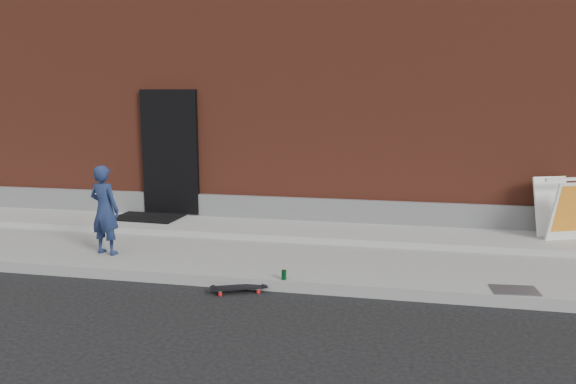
% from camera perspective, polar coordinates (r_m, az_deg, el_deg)
% --- Properties ---
extents(ground, '(80.00, 80.00, 0.00)m').
position_cam_1_polar(ground, '(7.15, -1.45, -10.08)').
color(ground, black).
rests_on(ground, ground).
extents(sidewalk, '(20.00, 3.00, 0.15)m').
position_cam_1_polar(sidewalk, '(8.53, 0.82, -6.22)').
color(sidewalk, gray).
rests_on(sidewalk, ground).
extents(apron, '(20.00, 1.20, 0.10)m').
position_cam_1_polar(apron, '(9.35, 1.85, -3.97)').
color(apron, gray).
rests_on(apron, sidewalk).
extents(building, '(20.00, 8.10, 5.00)m').
position_cam_1_polar(building, '(13.62, 5.22, 10.13)').
color(building, maroon).
rests_on(building, ground).
extents(child, '(0.53, 0.41, 1.30)m').
position_cam_1_polar(child, '(8.49, -18.13, -1.74)').
color(child, '#1A274B').
rests_on(child, sidewalk).
extents(skateboard, '(0.70, 0.43, 0.08)m').
position_cam_1_polar(skateboard, '(7.12, -5.02, -9.66)').
color(skateboard, red).
rests_on(skateboard, ground).
extents(pizza_sign, '(0.77, 0.83, 0.94)m').
position_cam_1_polar(pizza_sign, '(9.54, 25.99, -1.51)').
color(pizza_sign, silver).
rests_on(pizza_sign, apron).
extents(soda_can, '(0.08, 0.08, 0.12)m').
position_cam_1_polar(soda_can, '(7.10, -0.41, -8.42)').
color(soda_can, '#177436').
rests_on(soda_can, sidewalk).
extents(doormat, '(1.18, 0.98, 0.03)m').
position_cam_1_polar(doormat, '(10.45, -13.78, -2.39)').
color(doormat, black).
rests_on(doormat, apron).
extents(utility_plate, '(0.55, 0.38, 0.02)m').
position_cam_1_polar(utility_plate, '(7.25, 22.04, -9.22)').
color(utility_plate, '#56575C').
rests_on(utility_plate, sidewalk).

